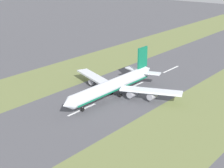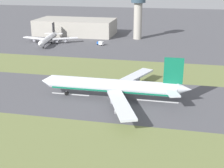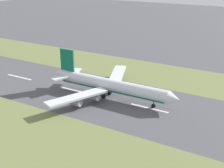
% 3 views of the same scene
% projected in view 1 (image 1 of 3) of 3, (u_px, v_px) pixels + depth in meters
% --- Properties ---
extents(ground_plane, '(800.00, 800.00, 0.00)m').
position_uv_depth(ground_plane, '(108.00, 98.00, 180.77)').
color(ground_plane, '#4C4C51').
extents(grass_median_west, '(40.00, 600.00, 0.01)m').
position_uv_depth(grass_median_west, '(194.00, 121.00, 154.60)').
color(grass_median_west, olive).
rests_on(grass_median_west, ground).
extents(grass_median_east, '(40.00, 600.00, 0.01)m').
position_uv_depth(grass_median_east, '(45.00, 80.00, 206.94)').
color(grass_median_east, olive).
rests_on(grass_median_east, ground).
extents(centreline_dash_near, '(1.20, 18.00, 0.01)m').
position_uv_depth(centreline_dash_near, '(171.00, 69.00, 226.36)').
color(centreline_dash_near, silver).
rests_on(centreline_dash_near, ground).
extents(centreline_dash_mid, '(1.20, 18.00, 0.01)m').
position_uv_depth(centreline_dash_mid, '(133.00, 86.00, 196.49)').
color(centreline_dash_mid, silver).
rests_on(centreline_dash_mid, ground).
extents(centreline_dash_far, '(1.20, 18.00, 0.01)m').
position_uv_depth(centreline_dash_far, '(82.00, 110.00, 166.61)').
color(centreline_dash_far, silver).
rests_on(centreline_dash_far, ground).
extents(airplane_main_jet, '(64.14, 67.00, 20.20)m').
position_uv_depth(airplane_main_jet, '(114.00, 85.00, 180.21)').
color(airplane_main_jet, silver).
rests_on(airplane_main_jet, ground).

